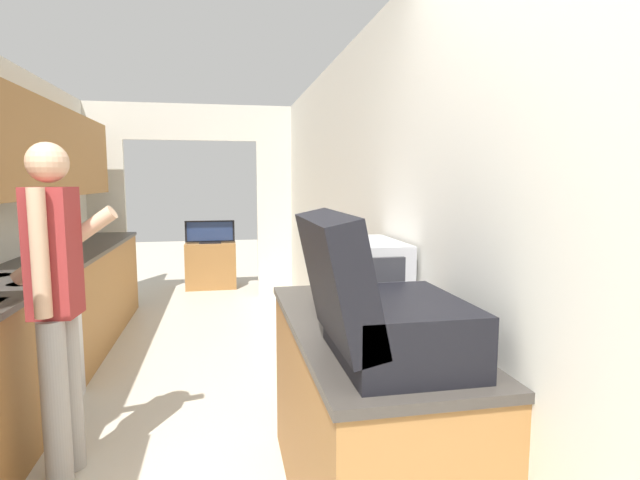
% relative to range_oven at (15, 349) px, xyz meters
% --- Properties ---
extents(wall_right, '(0.06, 7.94, 2.50)m').
position_rel_range_oven_xyz_m(wall_right, '(2.26, -0.22, 0.78)').
color(wall_right, silver).
rests_on(wall_right, ground_plane).
extents(wall_far_with_doorway, '(2.94, 0.06, 2.50)m').
position_rel_range_oven_xyz_m(wall_far_with_doorway, '(0.96, 3.18, 0.97)').
color(wall_far_with_doorway, silver).
rests_on(wall_far_with_doorway, ground_plane).
extents(counter_left, '(0.62, 4.17, 0.93)m').
position_rel_range_oven_xyz_m(counter_left, '(-0.01, 0.97, -0.00)').
color(counter_left, '#9E6B38').
rests_on(counter_left, ground_plane).
extents(counter_right, '(0.62, 1.61, 0.93)m').
position_rel_range_oven_xyz_m(counter_right, '(1.93, -1.36, -0.01)').
color(counter_right, '#9E6B38').
rests_on(counter_right, ground_plane).
extents(range_oven, '(0.66, 0.74, 1.07)m').
position_rel_range_oven_xyz_m(range_oven, '(0.00, 0.00, 0.00)').
color(range_oven, '#B7B7BC').
rests_on(range_oven, ground_plane).
extents(person, '(0.56, 0.40, 1.74)m').
position_rel_range_oven_xyz_m(person, '(0.50, -0.75, 0.47)').
color(person, '#9E9E9E').
rests_on(person, ground_plane).
extents(suitcase, '(0.54, 0.59, 0.52)m').
position_rel_range_oven_xyz_m(suitcase, '(1.85, -1.82, 0.63)').
color(suitcase, black).
rests_on(suitcase, counter_right).
extents(microwave, '(0.40, 0.54, 0.32)m').
position_rel_range_oven_xyz_m(microwave, '(2.01, -1.01, 0.62)').
color(microwave, '#B7B7BC').
rests_on(microwave, counter_right).
extents(tv_cabinet, '(0.71, 0.42, 0.66)m').
position_rel_range_oven_xyz_m(tv_cabinet, '(1.15, 3.85, -0.14)').
color(tv_cabinet, '#9E6B38').
rests_on(tv_cabinet, ground_plane).
extents(television, '(0.69, 0.16, 0.32)m').
position_rel_range_oven_xyz_m(television, '(1.15, 3.80, 0.34)').
color(television, black).
rests_on(television, tv_cabinet).
extents(knife, '(0.10, 0.30, 0.02)m').
position_rel_range_oven_xyz_m(knife, '(0.02, 0.53, 0.47)').
color(knife, '#B7B7BC').
rests_on(knife, counter_left).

